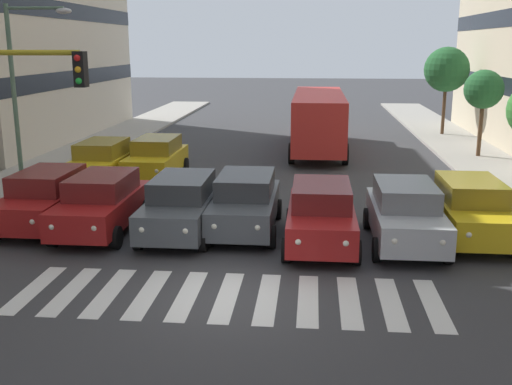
{
  "coord_description": "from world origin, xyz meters",
  "views": [
    {
      "loc": [
        -1.82,
        12.44,
        5.47
      ],
      "look_at": [
        -0.11,
        -5.65,
        1.02
      ],
      "focal_mm": 42.47,
      "sensor_mm": 36.0,
      "label": 1
    }
  ],
  "objects_px": {
    "car_3": "(245,202)",
    "street_tree_3": "(447,70)",
    "car_2": "(321,214)",
    "car_1": "(405,214)",
    "bus_behind_traffic": "(319,116)",
    "car_6": "(47,198)",
    "street_lamp_right": "(23,82)",
    "car_5": "(101,203)",
    "car_0": "(470,209)",
    "car_row2_0": "(102,162)",
    "car_row2_1": "(157,158)",
    "street_tree_2": "(484,90)",
    "car_4": "(182,205)"
  },
  "relations": [
    {
      "from": "car_0",
      "to": "street_tree_2",
      "type": "height_order",
      "value": "street_tree_2"
    },
    {
      "from": "car_4",
      "to": "car_row2_0",
      "type": "relative_size",
      "value": 1.0
    },
    {
      "from": "car_1",
      "to": "car_6",
      "type": "xyz_separation_m",
      "value": [
        10.72,
        -0.77,
        0.0
      ]
    },
    {
      "from": "bus_behind_traffic",
      "to": "street_tree_3",
      "type": "xyz_separation_m",
      "value": [
        -7.6,
        -6.02,
        2.14
      ]
    },
    {
      "from": "car_3",
      "to": "car_row2_1",
      "type": "xyz_separation_m",
      "value": [
        4.49,
        -6.92,
        0.0
      ]
    },
    {
      "from": "car_3",
      "to": "street_lamp_right",
      "type": "xyz_separation_m",
      "value": [
        8.15,
        -3.2,
        3.33
      ]
    },
    {
      "from": "street_tree_3",
      "to": "car_2",
      "type": "bearing_deg",
      "value": 70.49
    },
    {
      "from": "car_3",
      "to": "car_6",
      "type": "distance_m",
      "value": 6.13
    },
    {
      "from": "car_3",
      "to": "car_5",
      "type": "height_order",
      "value": "same"
    },
    {
      "from": "car_3",
      "to": "car_5",
      "type": "bearing_deg",
      "value": 6.17
    },
    {
      "from": "car_0",
      "to": "car_row2_0",
      "type": "xyz_separation_m",
      "value": [
        12.95,
        -5.9,
        0.0
      ]
    },
    {
      "from": "car_6",
      "to": "car_4",
      "type": "bearing_deg",
      "value": 174.29
    },
    {
      "from": "car_row2_0",
      "to": "car_2",
      "type": "bearing_deg",
      "value": 141.65
    },
    {
      "from": "bus_behind_traffic",
      "to": "street_lamp_right",
      "type": "height_order",
      "value": "street_lamp_right"
    },
    {
      "from": "car_1",
      "to": "car_5",
      "type": "distance_m",
      "value": 8.85
    },
    {
      "from": "car_6",
      "to": "street_tree_2",
      "type": "relative_size",
      "value": 1.07
    },
    {
      "from": "car_3",
      "to": "car_0",
      "type": "bearing_deg",
      "value": 178.96
    },
    {
      "from": "car_1",
      "to": "car_row2_0",
      "type": "bearing_deg",
      "value": -30.88
    },
    {
      "from": "street_lamp_right",
      "to": "car_2",
      "type": "bearing_deg",
      "value": 157.6
    },
    {
      "from": "car_4",
      "to": "street_lamp_right",
      "type": "bearing_deg",
      "value": -30.14
    },
    {
      "from": "car_4",
      "to": "car_6",
      "type": "bearing_deg",
      "value": -5.71
    },
    {
      "from": "car_1",
      "to": "car_row2_1",
      "type": "bearing_deg",
      "value": -40.41
    },
    {
      "from": "car_6",
      "to": "bus_behind_traffic",
      "type": "relative_size",
      "value": 0.42
    },
    {
      "from": "car_row2_0",
      "to": "car_4",
      "type": "bearing_deg",
      "value": 126.39
    },
    {
      "from": "car_4",
      "to": "street_tree_3",
      "type": "xyz_separation_m",
      "value": [
        -11.67,
        -20.84,
        3.12
      ]
    },
    {
      "from": "car_1",
      "to": "bus_behind_traffic",
      "type": "distance_m",
      "value": 15.36
    },
    {
      "from": "car_1",
      "to": "car_3",
      "type": "bearing_deg",
      "value": -9.98
    },
    {
      "from": "bus_behind_traffic",
      "to": "street_tree_3",
      "type": "height_order",
      "value": "street_tree_3"
    },
    {
      "from": "bus_behind_traffic",
      "to": "street_tree_3",
      "type": "relative_size",
      "value": 2.02
    },
    {
      "from": "car_2",
      "to": "car_3",
      "type": "xyz_separation_m",
      "value": [
        2.24,
        -1.08,
        0.0
      ]
    },
    {
      "from": "car_0",
      "to": "car_3",
      "type": "distance_m",
      "value": 6.52
    },
    {
      "from": "car_2",
      "to": "car_row2_1",
      "type": "bearing_deg",
      "value": -49.92
    },
    {
      "from": "car_1",
      "to": "car_6",
      "type": "relative_size",
      "value": 1.0
    },
    {
      "from": "car_2",
      "to": "car_row2_1",
      "type": "distance_m",
      "value": 10.46
    },
    {
      "from": "car_6",
      "to": "car_row2_0",
      "type": "relative_size",
      "value": 1.0
    },
    {
      "from": "car_6",
      "to": "car_row2_0",
      "type": "xyz_separation_m",
      "value": [
        0.3,
        -5.82,
        0.0
      ]
    },
    {
      "from": "street_tree_3",
      "to": "car_5",
      "type": "bearing_deg",
      "value": 55.9
    },
    {
      "from": "car_3",
      "to": "street_lamp_right",
      "type": "height_order",
      "value": "street_lamp_right"
    },
    {
      "from": "car_0",
      "to": "street_lamp_right",
      "type": "bearing_deg",
      "value": -12.75
    },
    {
      "from": "street_lamp_right",
      "to": "car_row2_1",
      "type": "bearing_deg",
      "value": -134.51
    },
    {
      "from": "car_6",
      "to": "street_lamp_right",
      "type": "distance_m",
      "value": 5.06
    },
    {
      "from": "car_4",
      "to": "bus_behind_traffic",
      "type": "relative_size",
      "value": 0.42
    },
    {
      "from": "car_2",
      "to": "car_3",
      "type": "distance_m",
      "value": 2.49
    },
    {
      "from": "car_4",
      "to": "car_row2_0",
      "type": "xyz_separation_m",
      "value": [
        4.61,
        -6.25,
        0.0
      ]
    },
    {
      "from": "car_6",
      "to": "street_tree_3",
      "type": "bearing_deg",
      "value": -128.06
    },
    {
      "from": "car_3",
      "to": "street_tree_3",
      "type": "distance_m",
      "value": 22.84
    },
    {
      "from": "car_5",
      "to": "bus_behind_traffic",
      "type": "xyz_separation_m",
      "value": [
        -6.5,
        -14.8,
        0.97
      ]
    },
    {
      "from": "car_2",
      "to": "car_6",
      "type": "height_order",
      "value": "same"
    },
    {
      "from": "car_6",
      "to": "car_5",
      "type": "bearing_deg",
      "value": 167.34
    },
    {
      "from": "car_row2_1",
      "to": "street_tree_3",
      "type": "relative_size",
      "value": 0.85
    }
  ]
}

